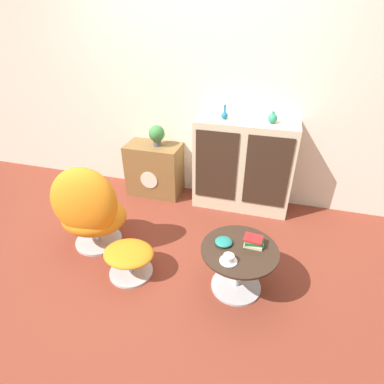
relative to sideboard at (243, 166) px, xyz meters
The scene contains 13 objects.
ground_plane 1.44m from the sideboard, 114.99° to the right, with size 12.00×12.00×0.00m, color brown.
wall_back 1.00m from the sideboard, 158.70° to the left, with size 6.40×0.06×2.60m.
sideboard is the anchor object (origin of this frame).
tv_console 1.07m from the sideboard, behind, with size 0.64×0.38×0.63m.
egg_chair 1.65m from the sideboard, 138.28° to the right, with size 0.68×0.63×0.87m.
ottoman 1.56m from the sideboard, 119.34° to the right, with size 0.43×0.37×0.27m.
coffee_table 1.27m from the sideboard, 83.02° to the right, with size 0.59×0.59×0.41m.
vase_leftmost 0.59m from the sideboard, behind, with size 0.07×0.07×0.14m.
vase_inner_left 0.60m from the sideboard, ahead, with size 0.09×0.09×0.11m.
potted_plant 1.03m from the sideboard, behind, with size 0.18×0.18×0.24m.
teacup 1.39m from the sideboard, 86.29° to the right, with size 0.13×0.13×0.06m.
book_stack 1.18m from the sideboard, 78.13° to the right, with size 0.16×0.12×0.07m.
bowl 1.21m from the sideboard, 89.00° to the right, with size 0.13×0.13×0.04m.
Camera 1 is at (0.84, -1.76, 1.95)m, focal length 28.00 mm.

